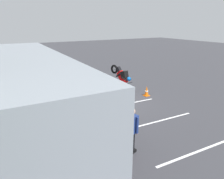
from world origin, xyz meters
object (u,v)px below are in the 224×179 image
(spectator_right, at_px, (84,94))
(spectator_far_right, at_px, (80,87))
(spectator_left, at_px, (113,114))
(spectator_far_left, at_px, (132,127))
(traffic_cone, at_px, (147,91))
(spectator_centre, at_px, (101,100))
(tour_bus, at_px, (32,97))
(parked_motorcycle_silver, at_px, (77,111))
(stunt_motorcycle, at_px, (122,77))

(spectator_right, relative_size, spectator_far_right, 1.00)
(spectator_right, height_order, spectator_far_right, spectator_right)
(spectator_left, relative_size, spectator_far_right, 0.97)
(spectator_far_left, distance_m, traffic_cone, 6.21)
(spectator_centre, relative_size, spectator_far_right, 1.01)
(spectator_far_right, bearing_deg, tour_bus, 127.37)
(tour_bus, height_order, spectator_left, tour_bus)
(spectator_far_left, height_order, spectator_right, spectator_right)
(parked_motorcycle_silver, height_order, traffic_cone, parked_motorcycle_silver)
(spectator_far_left, distance_m, spectator_far_right, 4.98)
(spectator_centre, relative_size, traffic_cone, 2.88)
(spectator_far_left, bearing_deg, stunt_motorcycle, -29.25)
(spectator_right, bearing_deg, spectator_left, -177.88)
(tour_bus, relative_size, spectator_far_left, 6.04)
(spectator_far_left, bearing_deg, spectator_right, 2.62)
(spectator_far_left, height_order, spectator_far_right, spectator_far_right)
(tour_bus, distance_m, parked_motorcycle_silver, 2.28)
(spectator_centre, bearing_deg, tour_bus, 84.05)
(spectator_left, bearing_deg, tour_bus, 56.74)
(spectator_centre, xyz_separation_m, spectator_right, (1.17, 0.33, -0.01))
(spectator_far_left, height_order, spectator_left, spectator_left)
(spectator_far_left, bearing_deg, parked_motorcycle_silver, 13.05)
(spectator_left, bearing_deg, traffic_cone, -52.72)
(spectator_far_left, xyz_separation_m, stunt_motorcycle, (5.76, -3.23, 0.05))
(spectator_centre, bearing_deg, stunt_motorcycle, -44.04)
(spectator_left, xyz_separation_m, traffic_cone, (3.30, -4.33, -0.74))
(parked_motorcycle_silver, bearing_deg, traffic_cone, -76.33)
(spectator_right, relative_size, stunt_motorcycle, 0.96)
(spectator_right, bearing_deg, spectator_far_left, -177.38)
(spectator_centre, distance_m, spectator_far_right, 2.40)
(traffic_cone, bearing_deg, tour_bus, 102.91)
(spectator_right, distance_m, spectator_far_right, 1.25)
(spectator_far_right, distance_m, stunt_motorcycle, 3.25)
(spectator_far_left, relative_size, stunt_motorcycle, 0.90)
(spectator_left, relative_size, traffic_cone, 2.77)
(stunt_motorcycle, distance_m, traffic_cone, 1.81)
(spectator_far_left, xyz_separation_m, spectator_right, (3.75, 0.17, 0.08))
(spectator_centre, xyz_separation_m, spectator_far_right, (2.40, 0.08, -0.01))
(spectator_right, bearing_deg, spectator_far_right, -11.26)
(spectator_left, height_order, parked_motorcycle_silver, spectator_left)
(spectator_far_right, height_order, parked_motorcycle_silver, spectator_far_right)
(spectator_far_left, xyz_separation_m, spectator_far_right, (4.98, -0.07, 0.08))
(parked_motorcycle_silver, distance_m, traffic_cone, 5.16)
(tour_bus, bearing_deg, stunt_motorcycle, -63.99)
(spectator_right, height_order, traffic_cone, spectator_right)
(spectator_far_left, distance_m, stunt_motorcycle, 6.60)
(tour_bus, height_order, spectator_right, tour_bus)
(tour_bus, height_order, stunt_motorcycle, tour_bus)
(spectator_left, bearing_deg, spectator_centre, -9.30)
(tour_bus, distance_m, spectator_left, 3.17)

